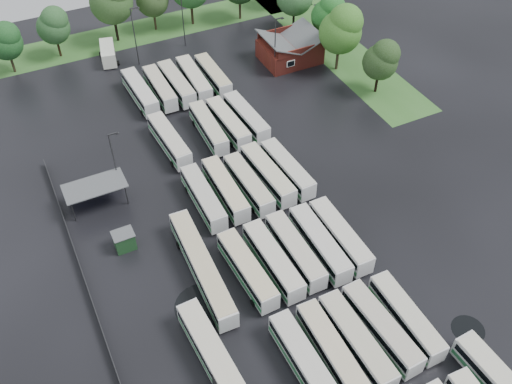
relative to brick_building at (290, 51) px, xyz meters
name	(u,v)px	position (x,y,z in m)	size (l,w,h in m)	color
ground	(285,273)	(-24.00, -42.77, -1.87)	(160.00, 160.00, 0.00)	black
brick_building	(290,51)	(0.00, 0.00, 0.00)	(10.07, 8.60, 5.39)	maroon
wash_shed	(94,187)	(-41.20, -20.74, 1.12)	(8.20, 4.20, 3.58)	#2D2D30
utility_hut	(124,240)	(-40.20, -30.17, -0.55)	(2.70, 2.20, 2.62)	#173C1B
grass_strip_north	(137,33)	(-22.00, 22.03, -1.86)	(80.00, 10.00, 0.01)	#346626
grass_strip_east	(336,47)	(10.00, 0.03, -1.86)	(10.00, 50.00, 0.01)	#346626
west_fence	(88,288)	(-46.20, -34.77, -1.27)	(0.10, 50.00, 1.20)	#2D2D30
bus_r1c0	(304,362)	(-28.32, -54.99, -0.10)	(2.57, 11.55, 3.21)	silver
bus_r1c1	(331,350)	(-25.10, -55.03, -0.11)	(2.68, 11.49, 3.18)	silver
bus_r1c2	(356,341)	(-22.14, -55.34, -0.05)	(2.59, 11.86, 3.30)	silver
bus_r1c3	(381,328)	(-18.81, -55.14, -0.09)	(3.02, 11.72, 3.23)	silver
bus_r1c4	(406,317)	(-15.49, -55.22, -0.14)	(2.52, 11.27, 3.13)	silver
bus_r2c0	(247,270)	(-28.46, -41.51, -0.10)	(2.90, 11.62, 3.21)	silver
bus_r2c1	(273,260)	(-25.05, -41.64, -0.08)	(2.70, 11.72, 3.25)	silver
bus_r2c2	(295,251)	(-21.91, -41.46, -0.09)	(2.49, 11.59, 3.22)	silver
bus_r2c3	(320,243)	(-18.64, -41.82, -0.06)	(2.69, 11.84, 3.29)	silver
bus_r2c4	(340,236)	(-15.67, -41.85, -0.08)	(2.56, 11.69, 3.25)	silver
bus_r3c0	(203,197)	(-28.46, -27.88, -0.13)	(2.55, 11.37, 3.16)	silver
bus_r3c1	(225,189)	(-25.16, -27.75, -0.11)	(2.60, 11.48, 3.19)	silver
bus_r3c2	(249,184)	(-21.88, -28.24, -0.15)	(2.67, 11.29, 3.13)	silver
bus_r3c3	(268,175)	(-18.67, -27.70, -0.06)	(3.08, 11.88, 3.28)	silver
bus_r3c4	(287,169)	(-15.59, -27.82, -0.13)	(2.99, 11.48, 3.16)	silver
bus_r4c0	(169,140)	(-28.41, -14.45, -0.09)	(3.03, 11.70, 3.23)	silver
bus_r4c2	(208,128)	(-21.97, -14.19, -0.14)	(2.77, 11.37, 3.15)	silver
bus_r4c3	(228,123)	(-18.75, -14.38, -0.13)	(2.81, 11.42, 3.16)	silver
bus_r4c4	(246,117)	(-15.59, -14.32, -0.12)	(2.95, 11.50, 3.17)	silver
bus_r5c0	(140,92)	(-28.42, -0.42, -0.07)	(2.89, 11.80, 3.26)	silver
bus_r5c1	(160,88)	(-25.04, -0.64, -0.15)	(2.42, 11.23, 3.12)	silver
bus_r5c2	(177,84)	(-22.12, -0.75, -0.08)	(2.73, 11.70, 3.24)	silver
bus_r5c3	(194,79)	(-18.99, -0.80, -0.06)	(2.88, 11.86, 3.28)	silver
bus_r5c4	(213,75)	(-15.58, -1.05, -0.16)	(2.40, 11.17, 3.11)	silver
artic_bus_west_b	(202,267)	(-33.14, -38.77, -0.09)	(3.03, 17.35, 3.21)	silver
artic_bus_west_c	(222,372)	(-36.48, -52.30, -0.06)	(3.30, 17.66, 3.26)	silver
minibus	(108,53)	(-29.69, 14.41, -0.26)	(3.73, 6.97, 2.89)	white
tree_north_0	(6,40)	(-45.71, 18.15, 4.32)	(5.81, 5.81, 9.62)	#372B1E
tree_north_1	(54,25)	(-37.17, 19.88, 4.40)	(5.88, 5.88, 9.74)	black
tree_east_0	(382,59)	(8.52, -15.50, 4.38)	(5.87, 5.87, 9.72)	black
tree_east_1	(342,29)	(6.33, -6.49, 6.03)	(7.41, 7.41, 12.27)	#3B2F1F
tree_east_2	(329,14)	(8.79, 1.50, 4.60)	(6.07, 6.07, 10.06)	black
lamp_post_ne	(276,42)	(-4.42, -2.77, 4.24)	(1.62, 0.32, 10.52)	#2D2D30
lamp_post_nw	(115,158)	(-37.57, -19.37, 3.76)	(1.49, 0.29, 9.69)	#2D2D30
lamp_post_back_w	(135,33)	(-25.07, 10.76, 4.44)	(1.67, 0.33, 10.87)	#2D2D30
lamp_post_back_e	(184,18)	(-15.16, 13.16, 3.78)	(1.50, 0.29, 9.72)	#2D2D30
puddle_2	(202,306)	(-34.88, -42.73, -1.86)	(6.50, 6.50, 0.01)	black
puddle_3	(322,280)	(-20.36, -45.64, -1.86)	(3.14, 3.14, 0.01)	black
puddle_4	(468,329)	(-9.26, -58.85, -1.86)	(3.78, 3.78, 0.01)	black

